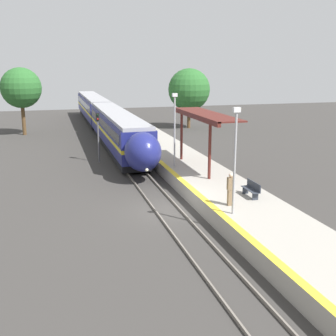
{
  "coord_description": "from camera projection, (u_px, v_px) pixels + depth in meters",
  "views": [
    {
      "loc": [
        -6.28,
        -22.47,
        8.37
      ],
      "look_at": [
        0.57,
        1.9,
        2.11
      ],
      "focal_mm": 45.0,
      "sensor_mm": 36.0,
      "label": 1
    }
  ],
  "objects": [
    {
      "name": "platform_bench",
      "position": [
        252.0,
        189.0,
        24.16
      ],
      "size": [
        0.44,
        1.65,
        0.89
      ],
      "color": "#2D333D",
      "rests_on": "platform_right"
    },
    {
      "name": "rail_left",
      "position": [
        155.0,
        211.0,
        24.45
      ],
      "size": [
        0.08,
        90.0,
        0.15
      ],
      "primitive_type": "cube",
      "color": "slate",
      "rests_on": "ground_plane"
    },
    {
      "name": "lamppost_near",
      "position": [
        235.0,
        154.0,
        20.78
      ],
      "size": [
        0.36,
        0.2,
        5.42
      ],
      "color": "#9E9EA3",
      "rests_on": "platform_right"
    },
    {
      "name": "rail_right",
      "position": [
        179.0,
        209.0,
        24.83
      ],
      "size": [
        0.08,
        90.0,
        0.15
      ],
      "primitive_type": "cube",
      "color": "slate",
      "rests_on": "ground_plane"
    },
    {
      "name": "station_canopy",
      "position": [
        202.0,
        118.0,
        30.22
      ],
      "size": [
        2.02,
        9.16,
        4.0
      ],
      "color": "#511E19",
      "rests_on": "platform_right"
    },
    {
      "name": "railway_signal",
      "position": [
        98.0,
        132.0,
        36.33
      ],
      "size": [
        0.28,
        0.28,
        4.33
      ],
      "color": "#59595E",
      "rests_on": "ground_plane"
    },
    {
      "name": "train",
      "position": [
        104.0,
        117.0,
        50.89
      ],
      "size": [
        2.78,
        47.32,
        3.83
      ],
      "color": "black",
      "rests_on": "ground_plane"
    },
    {
      "name": "lamppost_mid",
      "position": [
        175.0,
        126.0,
        30.55
      ],
      "size": [
        0.36,
        0.2,
        5.42
      ],
      "color": "#9E9EA3",
      "rests_on": "platform_right"
    },
    {
      "name": "person_waiting",
      "position": [
        230.0,
        189.0,
        22.56
      ],
      "size": [
        0.36,
        0.24,
        1.81
      ],
      "color": "#7F6647",
      "rests_on": "platform_right"
    },
    {
      "name": "background_tree_right",
      "position": [
        189.0,
        90.0,
        55.59
      ],
      "size": [
        5.53,
        5.53,
        7.88
      ],
      "color": "brown",
      "rests_on": "ground_plane"
    },
    {
      "name": "platform_right",
      "position": [
        228.0,
        198.0,
        25.55
      ],
      "size": [
        4.36,
        64.0,
        0.95
      ],
      "color": "#9E998E",
      "rests_on": "ground_plane"
    },
    {
      "name": "ground_plane",
      "position": [
        167.0,
        211.0,
        24.66
      ],
      "size": [
        120.0,
        120.0,
        0.0
      ],
      "primitive_type": "plane",
      "color": "#383533"
    },
    {
      "name": "background_tree_left",
      "position": [
        21.0,
        88.0,
        49.97
      ],
      "size": [
        4.79,
        4.79,
        8.04
      ],
      "color": "brown",
      "rests_on": "ground_plane"
    }
  ]
}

